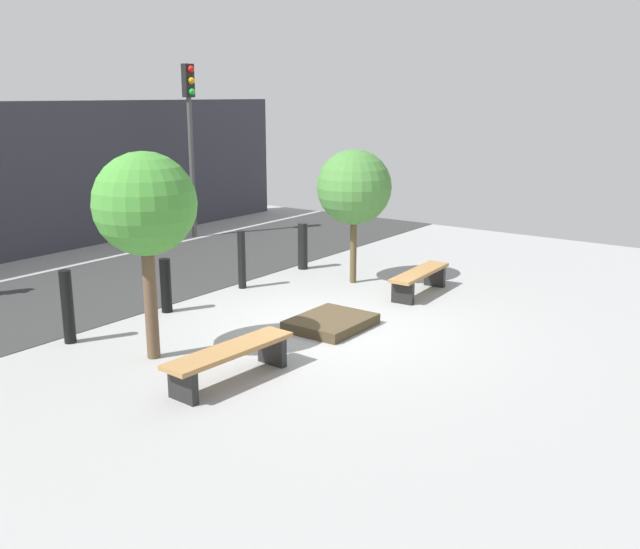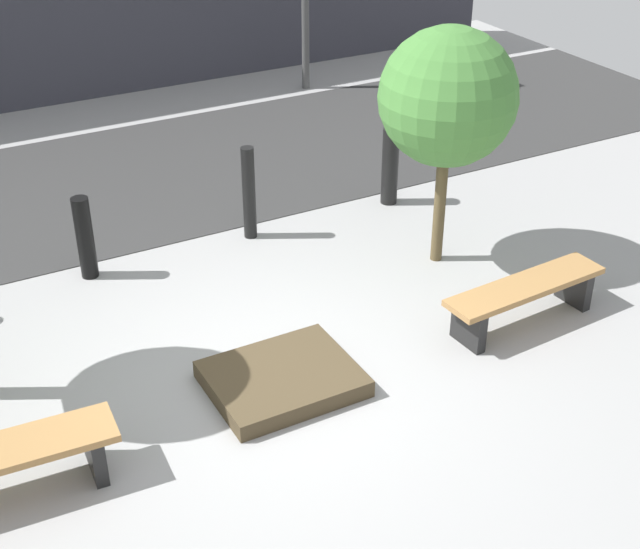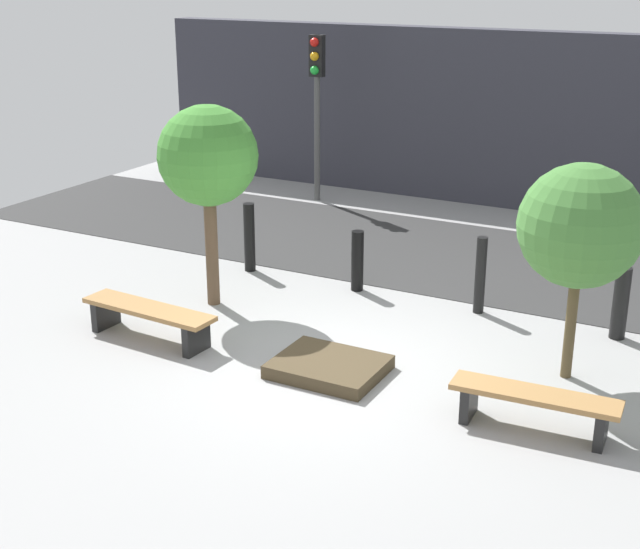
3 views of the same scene
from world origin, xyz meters
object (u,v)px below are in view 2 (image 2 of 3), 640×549
tree_behind_right_bench (448,98)px  planter_bed (283,379)px  bollard_center (249,193)px  bollard_left (85,238)px  bollard_right (390,166)px  bench_right (525,295)px

tree_behind_right_bench → planter_bed: bearing=-153.6°
planter_bed → bollard_center: size_ratio=1.16×
bollard_left → bollard_center: (1.85, 0.00, 0.09)m
tree_behind_right_bench → bollard_left: size_ratio=2.80×
bollard_right → bench_right: bearing=-96.1°
planter_bed → tree_behind_right_bench: bearing=26.4°
bollard_left → bollard_right: bearing=0.0°
bollard_center → bollard_left: bearing=180.0°
bench_right → bollard_left: size_ratio=1.93×
bollard_left → tree_behind_right_bench: bearing=-23.0°
tree_behind_right_bench → bollard_right: tree_behind_right_bench is taller
bollard_center → bollard_right: bollard_center is taller
bollard_right → bollard_left: bearing=180.0°
bench_right → bollard_right: size_ratio=1.83×
tree_behind_right_bench → bollard_right: (0.31, 1.44, -1.34)m
bench_right → planter_bed: (-2.47, 0.20, -0.23)m
planter_bed → bollard_left: bollard_left is taller
planter_bed → bollard_right: bearing=43.8°
planter_bed → bollard_center: 2.86m
planter_bed → bollard_center: bearing=70.8°
bollard_left → bollard_center: bollard_center is taller
bench_right → planter_bed: bench_right is taller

